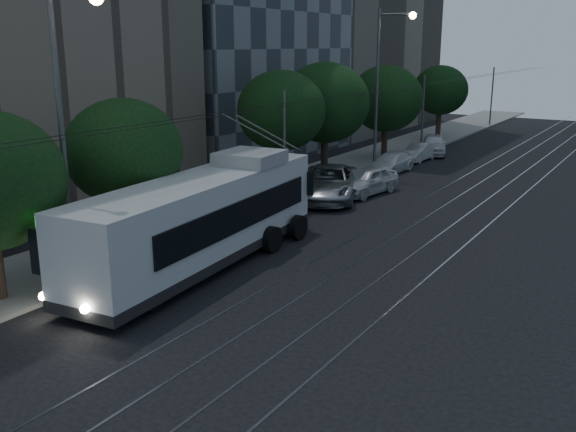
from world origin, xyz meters
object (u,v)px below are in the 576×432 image
at_px(car_white_b, 391,163).
at_px(car_white_c, 418,152).
at_px(car_white_a, 366,181).
at_px(streetlamp_far, 383,76).
at_px(streetlamp_near, 68,112).
at_px(car_white_d, 434,144).
at_px(pickup_silver, 328,183).
at_px(trolleybus, 204,219).

relative_size(car_white_b, car_white_c, 1.15).
height_order(car_white_a, streetlamp_far, streetlamp_far).
bearing_deg(streetlamp_near, car_white_b, 87.51).
bearing_deg(car_white_a, car_white_c, 105.55).
relative_size(car_white_b, car_white_d, 0.96).
bearing_deg(pickup_silver, streetlamp_far, 71.91).
height_order(pickup_silver, car_white_a, pickup_silver).
distance_m(car_white_a, car_white_d, 15.12).
relative_size(car_white_d, streetlamp_near, 0.45).
relative_size(car_white_b, streetlamp_far, 0.42).
distance_m(trolleybus, car_white_b, 21.04).
height_order(car_white_a, car_white_c, car_white_a).
xyz_separation_m(pickup_silver, car_white_d, (-0.05, 17.19, -0.13)).
distance_m(trolleybus, car_white_d, 29.34).
bearing_deg(car_white_d, streetlamp_near, -110.38).
bearing_deg(trolleybus, car_white_c, 87.89).
bearing_deg(car_white_a, trolleybus, -81.50).
height_order(pickup_silver, car_white_c, pickup_silver).
relative_size(trolleybus, car_white_a, 2.93).
height_order(pickup_silver, streetlamp_far, streetlamp_far).
bearing_deg(car_white_c, trolleybus, -84.13).
relative_size(car_white_b, streetlamp_near, 0.44).
distance_m(car_white_d, streetlamp_far, 10.54).
xyz_separation_m(pickup_silver, streetlamp_near, (-1.13, -16.08, 5.17)).
xyz_separation_m(car_white_c, streetlamp_near, (-1.09, -30.03, 5.44)).
xyz_separation_m(car_white_a, streetlamp_far, (-1.84, 6.08, 5.48)).
xyz_separation_m(trolleybus, streetlamp_far, (-1.72, 20.31, 4.42)).
distance_m(streetlamp_near, streetlamp_far, 24.30).
bearing_deg(car_white_d, car_white_c, -108.51).
height_order(trolleybus, car_white_d, trolleybus).
bearing_deg(trolleybus, streetlamp_far, 90.01).
xyz_separation_m(car_white_b, car_white_d, (0.00, 8.33, 0.14)).
bearing_deg(car_white_a, car_white_b, 110.40).
bearing_deg(trolleybus, car_white_a, 84.68).
bearing_deg(car_white_d, streetlamp_far, -111.58).
bearing_deg(car_white_c, streetlamp_near, -88.92).
bearing_deg(car_white_c, car_white_a, -80.29).
xyz_separation_m(car_white_c, streetlamp_far, (-0.48, -5.74, 5.63)).
relative_size(car_white_c, car_white_d, 0.84).
relative_size(pickup_silver, streetlamp_far, 0.62).
distance_m(pickup_silver, streetlamp_far, 9.82).
relative_size(car_white_a, streetlamp_far, 0.44).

